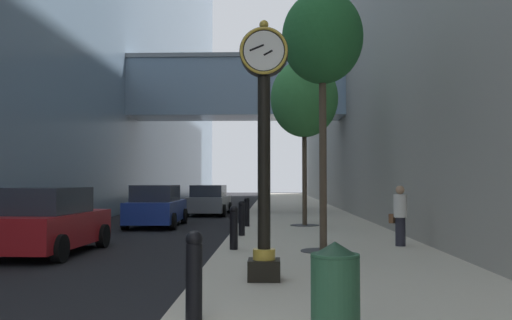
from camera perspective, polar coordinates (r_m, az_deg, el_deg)
The scene contains 14 objects.
ground_plane at distance 30.45m, azimuth -0.83°, elevation -5.68°, with size 110.00×110.00×0.00m, color black.
sidewalk_right at distance 33.44m, azimuth 4.09°, elevation -5.25°, with size 5.45×80.00×0.14m, color #BCB29E.
street_clock at distance 9.31m, azimuth 0.85°, elevation 2.54°, with size 0.84×0.55×4.49m.
bollard_nearest at distance 6.77m, azimuth -6.57°, elevation -11.79°, with size 0.21×0.21×1.09m.
bollard_third at distance 13.47m, azimuth -2.36°, elevation -7.02°, with size 0.21×0.21×1.09m.
bollard_fourth at distance 16.84m, azimuth -1.53°, elevation -6.06°, with size 0.21×0.21×1.09m.
bollard_fifth at distance 20.22m, azimuth -0.97°, elevation -5.42°, with size 0.21×0.21×1.09m.
street_tree_near at distance 13.59m, azimuth 7.03°, elevation 12.48°, with size 1.98×1.98×6.34m.
street_tree_mid_near at distance 20.91m, azimuth 5.12°, elevation 6.42°, with size 2.59×2.59×6.35m.
trash_bin at distance 5.94m, azimuth 8.37°, elevation -13.42°, with size 0.53×0.53×1.05m.
pedestrian_walking at distance 14.64m, azimuth 14.96°, elevation -5.58°, with size 0.52×0.46×1.57m.
car_red_near at distance 14.53m, azimuth -21.21°, elevation -6.12°, with size 2.17×4.15×1.67m.
car_grey_mid at distance 29.08m, azimuth -4.98°, elevation -4.28°, with size 2.17×4.45×1.61m.
car_blue_far at distance 22.14m, azimuth -10.46°, elevation -4.84°, with size 2.10×4.60×1.67m.
Camera 1 is at (1.37, -3.37, 1.83)m, focal length 37.86 mm.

